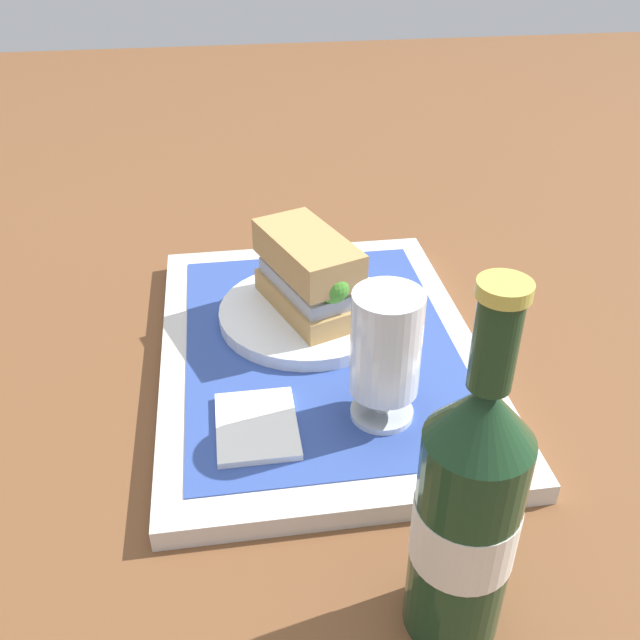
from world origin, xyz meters
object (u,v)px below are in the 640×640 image
(sandwich, at_px, (309,274))
(beer_bottle, at_px, (467,513))
(plate, at_px, (308,313))
(beer_glass, at_px, (386,350))

(sandwich, xyz_separation_m, beer_bottle, (0.35, 0.05, 0.03))
(plate, height_order, beer_glass, beer_glass)
(plate, height_order, beer_bottle, beer_bottle)
(plate, xyz_separation_m, beer_bottle, (0.35, 0.05, 0.08))
(beer_glass, relative_size, beer_bottle, 0.47)
(plate, xyz_separation_m, beer_glass, (0.16, 0.04, 0.06))
(beer_glass, height_order, beer_bottle, beer_bottle)
(beer_glass, bearing_deg, beer_bottle, 1.85)
(plate, xyz_separation_m, sandwich, (0.00, 0.00, 0.05))
(plate, relative_size, beer_bottle, 0.71)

